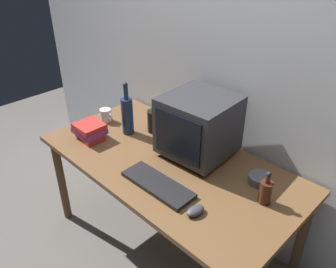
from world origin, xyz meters
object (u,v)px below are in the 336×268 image
object	(u,v)px
crt_monitor	(198,126)
book_stack	(90,131)
bottle_short	(266,191)
metal_canister	(154,121)
computer_mouse	(195,211)
mug	(106,115)
bottle_tall	(127,114)
cd_spindle	(259,179)
keyboard	(158,184)

from	to	relation	value
crt_monitor	book_stack	distance (m)	0.72
bottle_short	metal_canister	size ratio (longest dim) A/B	1.22
computer_mouse	bottle_short	size ratio (longest dim) A/B	0.55
crt_monitor	mug	distance (m)	0.75
computer_mouse	mug	distance (m)	1.08
bottle_tall	cd_spindle	size ratio (longest dim) A/B	2.97
cd_spindle	metal_canister	size ratio (longest dim) A/B	0.80
cd_spindle	metal_canister	distance (m)	0.80
book_stack	metal_canister	bearing A→B (deg)	58.05
bottle_tall	book_stack	bearing A→B (deg)	-117.69
cd_spindle	book_stack	bearing A→B (deg)	-159.50
crt_monitor	book_stack	xyz separation A→B (m)	(-0.61, -0.36, -0.14)
bottle_short	cd_spindle	size ratio (longest dim) A/B	1.53
bottle_tall	cd_spindle	xyz separation A→B (m)	(0.91, 0.16, -0.11)
bottle_tall	bottle_short	bearing A→B (deg)	2.56
book_stack	crt_monitor	bearing A→B (deg)	30.50
bottle_short	computer_mouse	bearing A→B (deg)	-121.42
bottle_tall	metal_canister	xyz separation A→B (m)	(0.11, 0.14, -0.06)
keyboard	mug	xyz separation A→B (m)	(-0.78, 0.24, 0.03)
keyboard	cd_spindle	bearing A→B (deg)	47.42
computer_mouse	mug	bearing A→B (deg)	173.86
book_stack	mug	distance (m)	0.25
crt_monitor	bottle_short	bearing A→B (deg)	-9.83
bottle_tall	keyboard	bearing A→B (deg)	-24.39
keyboard	bottle_tall	distance (m)	0.61
mug	cd_spindle	bearing A→B (deg)	8.37
bottle_tall	cd_spindle	distance (m)	0.93
cd_spindle	metal_canister	bearing A→B (deg)	-178.30
keyboard	cd_spindle	world-z (taller)	cd_spindle
bottle_tall	mug	xyz separation A→B (m)	(-0.24, -0.01, -0.09)
book_stack	cd_spindle	xyz separation A→B (m)	(1.02, 0.38, -0.03)
computer_mouse	cd_spindle	xyz separation A→B (m)	(0.09, 0.42, 0.00)
mug	metal_canister	distance (m)	0.37
computer_mouse	bottle_tall	xyz separation A→B (m)	(-0.82, 0.26, 0.12)
bottle_tall	mug	distance (m)	0.25
bottle_short	metal_canister	distance (m)	0.90
keyboard	metal_canister	bearing A→B (deg)	137.76
cd_spindle	metal_canister	world-z (taller)	metal_canister
crt_monitor	keyboard	world-z (taller)	crt_monitor
crt_monitor	mug	xyz separation A→B (m)	(-0.72, -0.14, -0.15)
crt_monitor	bottle_tall	world-z (taller)	crt_monitor
crt_monitor	bottle_short	world-z (taller)	crt_monitor
book_stack	keyboard	bearing A→B (deg)	-2.16
keyboard	book_stack	size ratio (longest dim) A/B	2.07
crt_monitor	bottle_tall	bearing A→B (deg)	-164.63
bottle_short	book_stack	world-z (taller)	bottle_short
bottle_short	bottle_tall	bearing A→B (deg)	-177.44
mug	keyboard	bearing A→B (deg)	-17.03
computer_mouse	book_stack	world-z (taller)	book_stack
keyboard	computer_mouse	xyz separation A→B (m)	(0.27, -0.01, 0.01)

